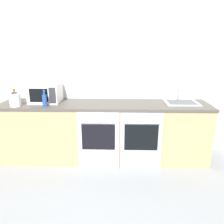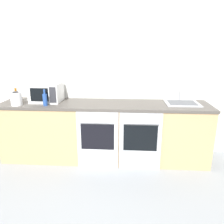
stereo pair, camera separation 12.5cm
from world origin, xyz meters
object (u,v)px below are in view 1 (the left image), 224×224
(oven_left, at_px, (99,141))
(microwave, at_px, (45,93))
(kettle, at_px, (15,100))
(sink, at_px, (181,102))
(bottle_blue, at_px, (45,100))
(oven_right, at_px, (141,141))
(bottle_amber, at_px, (15,97))

(oven_left, distance_m, microwave, 1.14)
(microwave, relative_size, kettle, 2.23)
(sink, bearing_deg, kettle, -173.91)
(microwave, height_order, kettle, microwave)
(bottle_blue, bearing_deg, microwave, 104.44)
(oven_right, bearing_deg, oven_left, 180.00)
(microwave, height_order, sink, microwave)
(bottle_amber, height_order, kettle, bottle_amber)
(bottle_amber, bearing_deg, oven_left, -13.76)
(microwave, height_order, bottle_blue, microwave)
(oven_right, relative_size, microwave, 1.92)
(microwave, relative_size, sink, 0.91)
(microwave, bearing_deg, kettle, -143.26)
(oven_right, relative_size, bottle_amber, 3.93)
(oven_left, distance_m, bottle_amber, 1.47)
(oven_left, bearing_deg, bottle_amber, 166.24)
(bottle_blue, height_order, bottle_amber, bottle_blue)
(microwave, bearing_deg, sink, -0.19)
(oven_left, height_order, bottle_amber, bottle_amber)
(oven_right, relative_size, kettle, 4.29)
(oven_right, distance_m, kettle, 1.94)
(oven_left, xyz_separation_m, oven_right, (0.62, 0.00, 0.00))
(bottle_blue, bearing_deg, kettle, -178.81)
(kettle, height_order, sink, sink)
(oven_right, height_order, microwave, microwave)
(oven_right, bearing_deg, microwave, 164.64)
(microwave, bearing_deg, oven_right, -15.36)
(bottle_amber, distance_m, kettle, 0.21)
(microwave, distance_m, kettle, 0.46)
(bottle_blue, bearing_deg, oven_right, -5.76)
(bottle_amber, xyz_separation_m, sink, (2.59, 0.08, -0.07))
(bottle_blue, relative_size, sink, 0.48)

